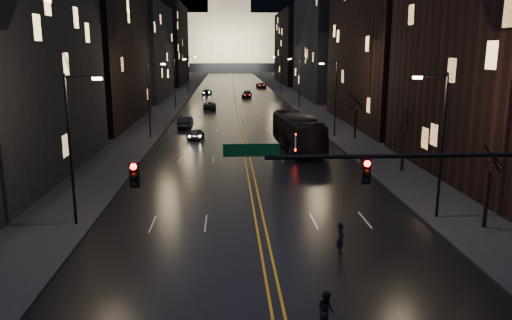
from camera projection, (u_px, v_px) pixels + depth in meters
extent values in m
plane|color=black|center=(276.00, 304.00, 20.65)|extent=(900.00, 900.00, 0.00)
cube|color=black|center=(233.00, 86.00, 147.37)|extent=(20.00, 320.00, 0.02)
cube|color=black|center=(186.00, 86.00, 146.56)|extent=(8.00, 320.00, 0.16)
cube|color=black|center=(280.00, 85.00, 148.15)|extent=(8.00, 320.00, 0.16)
cube|color=orange|center=(233.00, 86.00, 147.37)|extent=(0.62, 320.00, 0.01)
cube|color=black|center=(88.00, 23.00, 69.07)|extent=(12.00, 30.00, 28.00)
cube|color=black|center=(137.00, 51.00, 106.98)|extent=(12.00, 34.00, 20.00)
cube|color=black|center=(164.00, 44.00, 153.34)|extent=(12.00, 40.00, 24.00)
cube|color=black|center=(331.00, 37.00, 108.72)|extent=(12.00, 34.00, 26.00)
cube|color=black|center=(299.00, 48.00, 155.94)|extent=(12.00, 40.00, 22.00)
cube|color=black|center=(230.00, 66.00, 263.92)|extent=(90.00, 50.00, 4.00)
cube|color=#F6D98E|center=(230.00, 39.00, 260.90)|extent=(80.00, 36.00, 24.00)
cylinder|color=black|center=(416.00, 156.00, 19.62)|extent=(12.00, 0.18, 0.18)
cube|color=black|center=(135.00, 175.00, 19.13)|extent=(0.35, 0.30, 1.00)
cube|color=black|center=(366.00, 171.00, 19.64)|extent=(0.35, 0.30, 1.00)
sphere|color=#FF0705|center=(133.00, 167.00, 18.88)|extent=(0.24, 0.24, 0.24)
sphere|color=#FF0705|center=(367.00, 164.00, 19.39)|extent=(0.24, 0.24, 0.24)
cube|color=#053F14|center=(252.00, 150.00, 19.19)|extent=(2.20, 0.06, 0.50)
cylinder|color=black|center=(442.00, 148.00, 30.05)|extent=(0.16, 0.16, 9.00)
cylinder|color=black|center=(433.00, 76.00, 29.07)|extent=(1.80, 0.10, 0.10)
cube|color=#FFCF99|center=(418.00, 78.00, 29.04)|extent=(0.50, 0.25, 0.15)
cylinder|color=black|center=(70.00, 152.00, 28.80)|extent=(0.16, 0.16, 9.00)
cylinder|color=black|center=(81.00, 77.00, 27.92)|extent=(1.80, 0.10, 0.10)
cube|color=#FFCF99|center=(97.00, 79.00, 28.00)|extent=(0.50, 0.25, 0.15)
cylinder|color=black|center=(336.00, 100.00, 59.30)|extent=(0.16, 0.16, 9.00)
cylinder|color=black|center=(329.00, 63.00, 58.32)|extent=(1.80, 0.10, 0.10)
cube|color=#FFCF99|center=(322.00, 64.00, 58.29)|extent=(0.50, 0.25, 0.15)
cylinder|color=black|center=(149.00, 101.00, 58.04)|extent=(0.16, 0.16, 9.00)
cylinder|color=black|center=(155.00, 63.00, 57.17)|extent=(1.80, 0.10, 0.10)
cube|color=#FFCF99|center=(163.00, 64.00, 57.24)|extent=(0.50, 0.25, 0.15)
cylinder|color=black|center=(299.00, 83.00, 88.54)|extent=(0.16, 0.16, 9.00)
cylinder|color=black|center=(295.00, 59.00, 87.56)|extent=(1.80, 0.10, 0.10)
cube|color=#FFCF99|center=(290.00, 59.00, 87.53)|extent=(0.50, 0.25, 0.15)
cylinder|color=black|center=(175.00, 84.00, 87.29)|extent=(0.16, 0.16, 9.00)
cylinder|color=black|center=(179.00, 59.00, 86.41)|extent=(1.80, 0.10, 0.10)
cube|color=#FFCF99|center=(184.00, 59.00, 86.48)|extent=(0.50, 0.25, 0.15)
cylinder|color=black|center=(281.00, 75.00, 117.78)|extent=(0.16, 0.16, 9.00)
cylinder|color=black|center=(278.00, 56.00, 116.81)|extent=(1.80, 0.10, 0.10)
cube|color=#FFCF99|center=(274.00, 57.00, 116.78)|extent=(0.50, 0.25, 0.15)
cylinder|color=black|center=(188.00, 75.00, 116.53)|extent=(0.16, 0.16, 9.00)
cylinder|color=black|center=(191.00, 57.00, 115.66)|extent=(1.80, 0.10, 0.10)
cube|color=#FFCF99|center=(195.00, 57.00, 115.73)|extent=(0.50, 0.25, 0.15)
cylinder|color=black|center=(486.00, 201.00, 28.81)|extent=(0.24, 0.24, 3.50)
cylinder|color=black|center=(403.00, 152.00, 42.46)|extent=(0.24, 0.24, 3.50)
cylinder|color=black|center=(355.00, 125.00, 58.05)|extent=(0.24, 0.24, 3.50)
imported|color=black|center=(298.00, 132.00, 52.55)|extent=(4.14, 13.21, 3.62)
imported|color=black|center=(196.00, 134.00, 58.66)|extent=(2.06, 4.08, 1.33)
imported|color=black|center=(185.00, 122.00, 67.17)|extent=(1.80, 4.90, 1.60)
imported|color=black|center=(210.00, 105.00, 88.93)|extent=(2.36, 4.91, 1.35)
imported|color=black|center=(207.00, 92.00, 116.92)|extent=(2.48, 4.80, 1.33)
imported|color=black|center=(283.00, 119.00, 70.53)|extent=(2.15, 4.70, 1.49)
imported|color=black|center=(280.00, 115.00, 74.75)|extent=(2.00, 4.17, 1.37)
imported|color=black|center=(247.00, 94.00, 110.08)|extent=(2.63, 5.10, 1.42)
imported|color=black|center=(261.00, 85.00, 138.85)|extent=(2.79, 5.25, 1.41)
imported|color=black|center=(341.00, 238.00, 25.56)|extent=(0.48, 0.66, 1.67)
imported|color=black|center=(326.00, 310.00, 18.63)|extent=(0.65, 0.84, 1.53)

